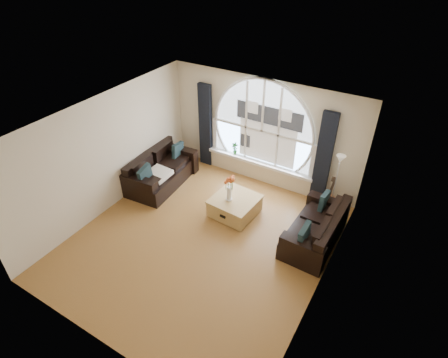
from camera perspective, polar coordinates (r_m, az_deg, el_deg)
ground at (r=7.90m, az=-3.40°, el=-9.50°), size 5.00×5.50×0.01m
ceiling at (r=6.31m, az=-4.24°, el=8.29°), size 5.00×5.50×0.01m
wall_back at (r=9.06m, az=6.06°, el=7.33°), size 5.00×0.01×2.70m
wall_front at (r=5.62m, az=-20.27°, el=-15.99°), size 5.00×0.01×2.70m
wall_left at (r=8.48m, az=-17.94°, el=3.64°), size 0.01×5.50×2.70m
wall_right at (r=6.26m, az=15.80°, el=-8.56°), size 0.01×5.50×2.70m
attic_slope at (r=5.69m, az=14.53°, el=-0.24°), size 0.92×5.50×0.72m
arched_window at (r=8.91m, az=6.08°, el=8.82°), size 2.60×0.06×2.15m
window_sill at (r=9.40m, az=5.48°, el=2.55°), size 2.90×0.22×0.08m
window_frame at (r=8.89m, az=6.00°, el=8.74°), size 2.76×0.08×2.15m
neighbor_house at (r=8.90m, az=6.87°, el=7.83°), size 1.70×0.02×1.50m
curtain_left at (r=9.76m, az=-2.89°, el=8.27°), size 0.35×0.12×2.30m
curtain_right at (r=8.61m, az=15.24°, el=3.08°), size 0.35×0.12×2.30m
sofa_left at (r=9.39m, az=-9.70°, el=1.34°), size 1.09×1.95×0.84m
sofa_right at (r=7.83m, az=14.03°, el=-7.24°), size 0.94×1.80×0.79m
coffee_chest at (r=8.39m, az=1.69°, el=-4.13°), size 1.04×1.04×0.48m
throw_blanket at (r=9.08m, az=-10.22°, el=0.75°), size 0.57×0.57×0.10m
vase_flowers at (r=8.00m, az=0.80°, el=-1.01°), size 0.24×0.24×0.70m
floor_lamp at (r=8.36m, az=16.85°, el=-1.19°), size 0.24×0.24×1.60m
guitar at (r=8.60m, az=16.34°, el=-2.21°), size 0.43×0.37×1.06m
potted_plant at (r=9.57m, az=1.70°, el=4.78°), size 0.18×0.13×0.33m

